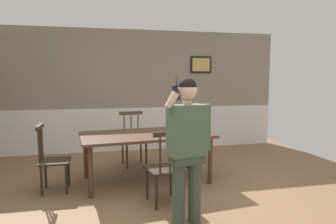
{
  "coord_description": "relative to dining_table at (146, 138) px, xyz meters",
  "views": [
    {
      "loc": [
        -0.71,
        -3.7,
        1.6
      ],
      "look_at": [
        0.09,
        -0.17,
        1.2
      ],
      "focal_mm": 32.37,
      "sensor_mm": 36.0,
      "label": 1
    }
  ],
  "objects": [
    {
      "name": "person_figure",
      "position": [
        0.22,
        -1.49,
        0.24
      ],
      "size": [
        0.55,
        0.3,
        1.62
      ],
      "rotation": [
        0.0,
        0.0,
        3.35
      ],
      "color": "#3A493A",
      "rests_on": "ground_plane"
    },
    {
      "name": "room_back_partition",
      "position": [
        0.02,
        2.16,
        0.6
      ],
      "size": [
        6.66,
        0.17,
        2.65
      ],
      "color": "gray",
      "rests_on": "ground_plane"
    },
    {
      "name": "chair_by_doorway",
      "position": [
        -0.1,
        0.91,
        -0.2
      ],
      "size": [
        0.5,
        0.5,
        0.98
      ],
      "rotation": [
        0.0,
        0.0,
        3.28
      ],
      "color": "#513823",
      "rests_on": "ground_plane"
    },
    {
      "name": "ground_plane",
      "position": [
        0.02,
        -0.87,
        -0.68
      ],
      "size": [
        7.32,
        7.32,
        0.0
      ],
      "primitive_type": "plane",
      "color": "#846042"
    },
    {
      "name": "chair_at_table_head",
      "position": [
        -1.37,
        -0.14,
        -0.22
      ],
      "size": [
        0.41,
        0.41,
        0.96
      ],
      "rotation": [
        0.0,
        0.0,
        4.71
      ],
      "color": "#2D2319",
      "rests_on": "ground_plane"
    },
    {
      "name": "chair_near_window",
      "position": [
        0.1,
        -0.91,
        -0.21
      ],
      "size": [
        0.5,
        0.5,
        0.97
      ],
      "rotation": [
        0.0,
        0.0,
        0.18
      ],
      "color": "#2D2319",
      "rests_on": "ground_plane"
    },
    {
      "name": "dining_table",
      "position": [
        0.0,
        0.0,
        0.0
      ],
      "size": [
        2.07,
        1.26,
        0.75
      ],
      "rotation": [
        0.0,
        0.0,
        0.11
      ],
      "color": "#4C3323",
      "rests_on": "ground_plane"
    }
  ]
}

